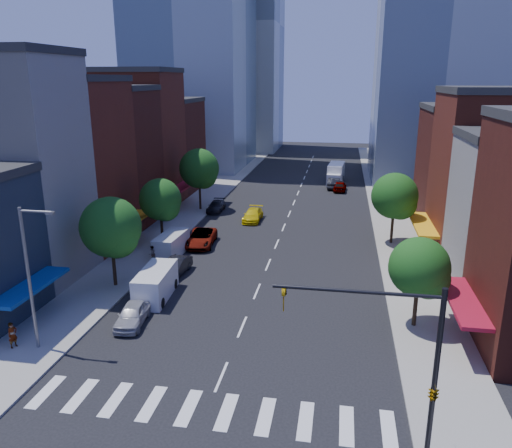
% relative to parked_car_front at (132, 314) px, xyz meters
% --- Properties ---
extents(ground, '(220.00, 220.00, 0.00)m').
position_rel_parked_car_front_xyz_m(ground, '(7.50, -5.14, -0.73)').
color(ground, black).
rests_on(ground, ground).
extents(sidewalk_left, '(5.00, 120.00, 0.15)m').
position_rel_parked_car_front_xyz_m(sidewalk_left, '(-5.00, 34.86, -0.65)').
color(sidewalk_left, gray).
rests_on(sidewalk_left, ground).
extents(sidewalk_right, '(5.00, 120.00, 0.15)m').
position_rel_parked_car_front_xyz_m(sidewalk_right, '(20.00, 34.86, -0.65)').
color(sidewalk_right, gray).
rests_on(sidewalk_right, ground).
extents(crosswalk, '(19.00, 3.00, 0.01)m').
position_rel_parked_car_front_xyz_m(crosswalk, '(7.50, -8.14, -0.72)').
color(crosswalk, silver).
rests_on(crosswalk, ground).
extents(bldg_left_1, '(12.00, 8.00, 18.00)m').
position_rel_parked_car_front_xyz_m(bldg_left_1, '(-13.50, 6.86, 8.27)').
color(bldg_left_1, '#B7B2A9').
rests_on(bldg_left_1, ground).
extents(bldg_left_2, '(12.00, 9.00, 16.00)m').
position_rel_parked_car_front_xyz_m(bldg_left_2, '(-13.50, 15.36, 7.27)').
color(bldg_left_2, maroon).
rests_on(bldg_left_2, ground).
extents(bldg_left_3, '(12.00, 8.00, 15.00)m').
position_rel_parked_car_front_xyz_m(bldg_left_3, '(-13.50, 23.86, 6.77)').
color(bldg_left_3, '#4A1912').
rests_on(bldg_left_3, ground).
extents(bldg_left_4, '(12.00, 9.00, 17.00)m').
position_rel_parked_car_front_xyz_m(bldg_left_4, '(-13.50, 32.36, 7.77)').
color(bldg_left_4, maroon).
rests_on(bldg_left_4, ground).
extents(bldg_left_5, '(12.00, 10.00, 13.00)m').
position_rel_parked_car_front_xyz_m(bldg_left_5, '(-13.50, 41.86, 5.77)').
color(bldg_left_5, '#4A1912').
rests_on(bldg_left_5, ground).
extents(bldg_right_2, '(12.00, 10.00, 15.00)m').
position_rel_parked_car_front_xyz_m(bldg_right_2, '(28.50, 18.86, 6.77)').
color(bldg_right_2, maroon).
rests_on(bldg_right_2, ground).
extents(bldg_right_3, '(12.00, 10.00, 13.00)m').
position_rel_parked_car_front_xyz_m(bldg_right_3, '(28.50, 28.86, 5.77)').
color(bldg_right_3, '#4A1912').
rests_on(bldg_right_3, ground).
extents(tower_far_w, '(18.00, 18.00, 56.00)m').
position_rel_parked_car_front_xyz_m(tower_far_w, '(-10.50, 89.86, 27.27)').
color(tower_far_w, '#9EA5AD').
rests_on(tower_far_w, ground).
extents(traffic_signal, '(7.24, 2.24, 8.00)m').
position_rel_parked_car_front_xyz_m(traffic_signal, '(17.44, -9.64, 3.43)').
color(traffic_signal, black).
rests_on(traffic_signal, sidewalk_right).
extents(streetlight, '(2.25, 0.25, 9.00)m').
position_rel_parked_car_front_xyz_m(streetlight, '(-4.31, -4.14, 4.55)').
color(streetlight, slate).
rests_on(streetlight, sidewalk_left).
extents(tree_left_near, '(4.80, 4.80, 7.30)m').
position_rel_parked_car_front_xyz_m(tree_left_near, '(-3.85, 5.78, 4.14)').
color(tree_left_near, black).
rests_on(tree_left_near, sidewalk_left).
extents(tree_left_mid, '(4.20, 4.20, 6.65)m').
position_rel_parked_car_front_xyz_m(tree_left_mid, '(-3.85, 16.78, 3.80)').
color(tree_left_mid, black).
rests_on(tree_left_mid, sidewalk_left).
extents(tree_left_far, '(5.00, 5.00, 7.75)m').
position_rel_parked_car_front_xyz_m(tree_left_far, '(-3.85, 30.78, 4.48)').
color(tree_left_far, black).
rests_on(tree_left_far, sidewalk_left).
extents(tree_right_near, '(4.00, 4.00, 6.20)m').
position_rel_parked_car_front_xyz_m(tree_right_near, '(19.15, 2.78, 3.46)').
color(tree_right_near, black).
rests_on(tree_right_near, sidewalk_right).
extents(tree_right_far, '(4.60, 4.60, 7.20)m').
position_rel_parked_car_front_xyz_m(tree_right_far, '(19.15, 20.78, 4.14)').
color(tree_right_far, black).
rests_on(tree_right_far, sidewalk_right).
extents(parked_car_front, '(2.18, 4.43, 1.45)m').
position_rel_parked_car_front_xyz_m(parked_car_front, '(0.00, 0.00, 0.00)').
color(parked_car_front, '#A9A8AD').
rests_on(parked_car_front, ground).
extents(parked_car_second, '(1.83, 4.39, 1.41)m').
position_rel_parked_car_front_xyz_m(parked_car_second, '(0.00, 9.19, -0.02)').
color(parked_car_second, black).
rests_on(parked_car_second, ground).
extents(parked_car_third, '(3.09, 5.85, 1.57)m').
position_rel_parked_car_front_xyz_m(parked_car_third, '(0.00, 17.18, 0.06)').
color(parked_car_third, '#999999').
rests_on(parked_car_third, ground).
extents(parked_car_rear, '(1.91, 4.52, 1.30)m').
position_rel_parked_car_front_xyz_m(parked_car_rear, '(-1.83, 30.54, -0.08)').
color(parked_car_rear, black).
rests_on(parked_car_rear, ground).
extents(cargo_van_near, '(2.43, 5.42, 2.26)m').
position_rel_parked_car_front_xyz_m(cargo_van_near, '(0.01, 4.34, 0.39)').
color(cargo_van_near, silver).
rests_on(cargo_van_near, ground).
extents(cargo_van_far, '(2.22, 5.03, 2.10)m').
position_rel_parked_car_front_xyz_m(cargo_van_far, '(-2.01, 13.78, 0.31)').
color(cargo_van_far, silver).
rests_on(cargo_van_far, ground).
extents(taxi, '(2.00, 4.86, 1.41)m').
position_rel_parked_car_front_xyz_m(taxi, '(3.56, 27.00, -0.02)').
color(taxi, yellow).
rests_on(taxi, ground).
extents(traffic_car_oncoming, '(1.82, 4.97, 1.63)m').
position_rel_parked_car_front_xyz_m(traffic_car_oncoming, '(12.58, 47.17, 0.09)').
color(traffic_car_oncoming, black).
rests_on(traffic_car_oncoming, ground).
extents(traffic_car_far, '(2.05, 4.57, 1.53)m').
position_rel_parked_car_front_xyz_m(traffic_car_far, '(13.57, 45.29, 0.04)').
color(traffic_car_far, '#999999').
rests_on(traffic_car_far, ground).
extents(box_truck, '(2.83, 7.74, 3.05)m').
position_rel_parked_car_front_xyz_m(box_truck, '(12.79, 51.39, 0.72)').
color(box_truck, white).
rests_on(box_truck, ground).
extents(pedestrian_near, '(0.59, 0.71, 1.66)m').
position_rel_parked_car_front_xyz_m(pedestrian_near, '(-5.96, -4.41, 0.26)').
color(pedestrian_near, '#999999').
rests_on(pedestrian_near, sidewalk_left).
extents(pedestrian_far, '(0.86, 0.92, 1.52)m').
position_rel_parked_car_front_xyz_m(pedestrian_far, '(-3.00, 11.42, 0.18)').
color(pedestrian_far, '#999999').
rests_on(pedestrian_far, sidewalk_left).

